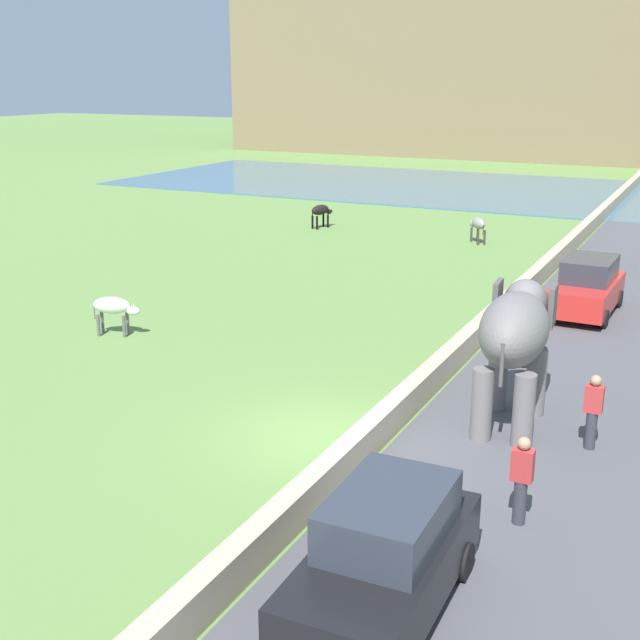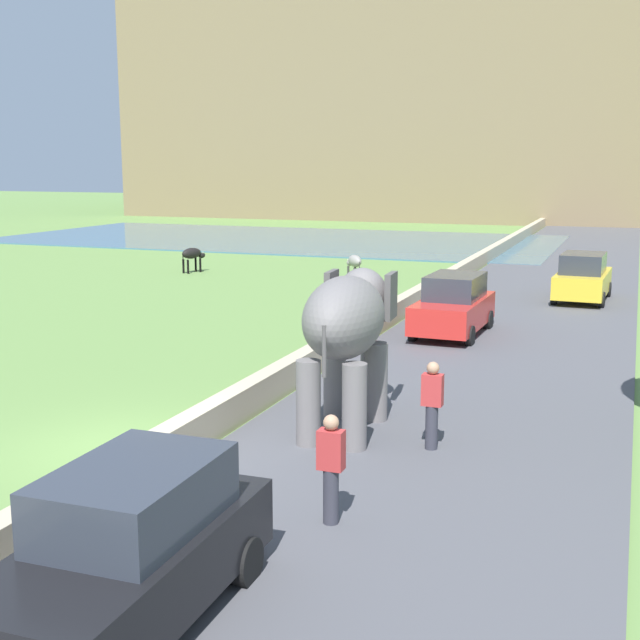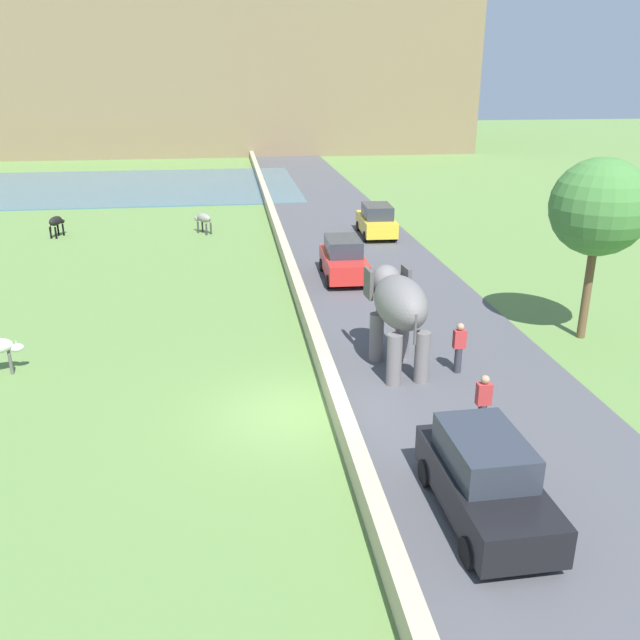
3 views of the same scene
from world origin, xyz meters
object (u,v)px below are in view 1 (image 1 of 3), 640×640
(car_red, at_px, (587,287))
(cow_white, at_px, (114,308))
(elephant, at_px, (515,335))
(person_beside_elephant, at_px, (593,411))
(person_trailing, at_px, (521,479))
(cow_black, at_px, (321,211))
(cow_grey, at_px, (478,225))
(car_black, at_px, (385,556))

(car_red, height_order, cow_white, car_red)
(elephant, height_order, person_beside_elephant, elephant)
(person_beside_elephant, height_order, person_trailing, same)
(person_trailing, bearing_deg, car_red, 94.85)
(cow_white, xyz_separation_m, cow_black, (-2.37, 18.30, 0.00))
(elephant, bearing_deg, person_trailing, -74.03)
(car_red, xyz_separation_m, cow_grey, (-6.30, 9.73, -0.06))
(cow_white, bearing_deg, car_red, 34.90)
(car_red, relative_size, car_black, 1.00)
(car_black, height_order, cow_white, car_black)
(cow_black, bearing_deg, cow_white, -82.62)
(person_beside_elephant, bearing_deg, cow_black, 128.50)
(cow_white, relative_size, cow_grey, 1.10)
(car_black, bearing_deg, elephant, 90.13)
(elephant, bearing_deg, car_black, -89.87)
(car_red, bearing_deg, cow_black, 144.98)
(cow_black, bearing_deg, elephant, -53.91)
(cow_grey, xyz_separation_m, cow_black, (-7.97, 0.27, 0.00))
(elephant, relative_size, car_red, 0.87)
(person_beside_elephant, relative_size, cow_grey, 1.26)
(car_red, distance_m, cow_black, 17.43)
(person_beside_elephant, distance_m, car_red, 10.29)
(elephant, distance_m, car_black, 7.36)
(cow_black, bearing_deg, person_beside_elephant, -51.50)
(car_black, distance_m, cow_black, 30.39)
(person_beside_elephant, bearing_deg, car_red, 99.80)
(cow_white, bearing_deg, cow_grey, 72.74)
(car_red, distance_m, car_black, 16.83)
(person_trailing, xyz_separation_m, cow_grey, (-7.46, 23.41, -0.04))
(person_trailing, distance_m, cow_white, 14.12)
(cow_white, height_order, cow_grey, same)
(elephant, relative_size, cow_grey, 2.73)
(person_trailing, height_order, car_red, car_red)
(person_trailing, relative_size, cow_white, 1.15)
(person_beside_elephant, relative_size, cow_black, 1.15)
(car_black, distance_m, cow_white, 14.64)
(person_beside_elephant, xyz_separation_m, car_black, (-1.75, -6.69, 0.03))
(person_trailing, height_order, cow_black, person_trailing)
(car_black, bearing_deg, cow_white, 144.37)
(cow_white, distance_m, cow_black, 18.46)
(elephant, distance_m, person_trailing, 4.44)
(person_trailing, height_order, car_black, car_black)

